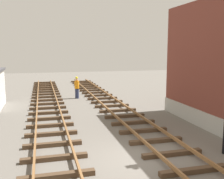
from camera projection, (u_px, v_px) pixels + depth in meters
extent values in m
plane|color=slate|center=(141.00, 159.00, 10.19)|extent=(80.00, 80.00, 0.00)
cube|color=#4C3826|center=(194.00, 171.00, 9.04)|extent=(2.50, 0.24, 0.18)
cube|color=#4C3826|center=(172.00, 154.00, 10.51)|extent=(2.50, 0.24, 0.18)
cube|color=#4C3826|center=(156.00, 141.00, 11.98)|extent=(2.50, 0.24, 0.18)
cube|color=#4C3826|center=(143.00, 131.00, 13.45)|extent=(2.50, 0.24, 0.18)
cube|color=#4C3826|center=(133.00, 123.00, 14.93)|extent=(2.50, 0.24, 0.18)
cube|color=#4C3826|center=(125.00, 116.00, 16.40)|extent=(2.50, 0.24, 0.18)
cube|color=#4C3826|center=(118.00, 111.00, 17.87)|extent=(2.50, 0.24, 0.18)
cube|color=#4C3826|center=(112.00, 106.00, 19.34)|extent=(2.50, 0.24, 0.18)
cube|color=#4C3826|center=(107.00, 102.00, 20.82)|extent=(2.50, 0.24, 0.18)
cube|color=#4C3826|center=(102.00, 98.00, 22.29)|extent=(2.50, 0.24, 0.18)
cube|color=#4C3826|center=(99.00, 95.00, 23.76)|extent=(2.50, 0.24, 0.18)
cube|color=#4C3826|center=(95.00, 93.00, 25.23)|extent=(2.50, 0.24, 0.18)
cube|color=#4C3826|center=(92.00, 90.00, 26.71)|extent=(2.50, 0.24, 0.18)
cube|color=#4C3826|center=(89.00, 88.00, 28.18)|extent=(2.50, 0.24, 0.18)
cube|color=#4C3826|center=(87.00, 86.00, 29.65)|extent=(2.50, 0.24, 0.18)
cube|color=#4C3826|center=(85.00, 84.00, 31.12)|extent=(2.50, 0.24, 0.18)
cube|color=#4C3826|center=(83.00, 83.00, 32.60)|extent=(2.50, 0.24, 0.18)
cube|color=#4C3826|center=(81.00, 81.00, 34.07)|extent=(2.50, 0.24, 0.18)
cube|color=olive|center=(155.00, 151.00, 10.30)|extent=(0.08, 50.85, 0.14)
cube|color=olive|center=(189.00, 148.00, 10.67)|extent=(0.08, 50.85, 0.14)
cube|color=#4C3826|center=(57.00, 176.00, 8.65)|extent=(2.50, 0.24, 0.18)
cube|color=#4C3826|center=(54.00, 158.00, 10.08)|extent=(2.50, 0.24, 0.18)
cube|color=#4C3826|center=(53.00, 145.00, 11.51)|extent=(2.50, 0.24, 0.18)
cube|color=#4C3826|center=(51.00, 134.00, 12.94)|extent=(2.50, 0.24, 0.18)
cube|color=#4C3826|center=(50.00, 126.00, 14.37)|extent=(2.50, 0.24, 0.18)
cube|color=#4C3826|center=(49.00, 119.00, 15.80)|extent=(2.50, 0.24, 0.18)
cube|color=#4C3826|center=(49.00, 113.00, 17.23)|extent=(2.50, 0.24, 0.18)
cube|color=#4C3826|center=(48.00, 108.00, 18.65)|extent=(2.50, 0.24, 0.18)
cube|color=#4C3826|center=(47.00, 104.00, 20.08)|extent=(2.50, 0.24, 0.18)
cube|color=#4C3826|center=(47.00, 100.00, 21.51)|extent=(2.50, 0.24, 0.18)
cube|color=#4C3826|center=(47.00, 97.00, 22.94)|extent=(2.50, 0.24, 0.18)
cube|color=#4C3826|center=(46.00, 94.00, 24.37)|extent=(2.50, 0.24, 0.18)
cube|color=#4C3826|center=(46.00, 92.00, 25.80)|extent=(2.50, 0.24, 0.18)
cube|color=#4C3826|center=(46.00, 89.00, 27.23)|extent=(2.50, 0.24, 0.18)
cube|color=#4C3826|center=(45.00, 87.00, 28.66)|extent=(2.50, 0.24, 0.18)
cube|color=#4C3826|center=(45.00, 86.00, 30.09)|extent=(2.50, 0.24, 0.18)
cube|color=#4C3826|center=(45.00, 84.00, 31.52)|extent=(2.50, 0.24, 0.18)
cube|color=#4C3826|center=(45.00, 82.00, 32.95)|extent=(2.50, 0.24, 0.18)
cube|color=olive|center=(34.00, 164.00, 9.16)|extent=(0.08, 50.85, 0.14)
cube|color=olive|center=(76.00, 160.00, 9.52)|extent=(0.08, 50.85, 0.14)
cylinder|color=#262D4C|center=(77.00, 93.00, 22.76)|extent=(0.32, 0.32, 0.85)
cylinder|color=orange|center=(77.00, 85.00, 22.65)|extent=(0.40, 0.40, 0.65)
sphere|color=tan|center=(77.00, 79.00, 22.58)|extent=(0.24, 0.24, 0.24)
sphere|color=yellow|center=(77.00, 78.00, 22.56)|extent=(0.22, 0.22, 0.22)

